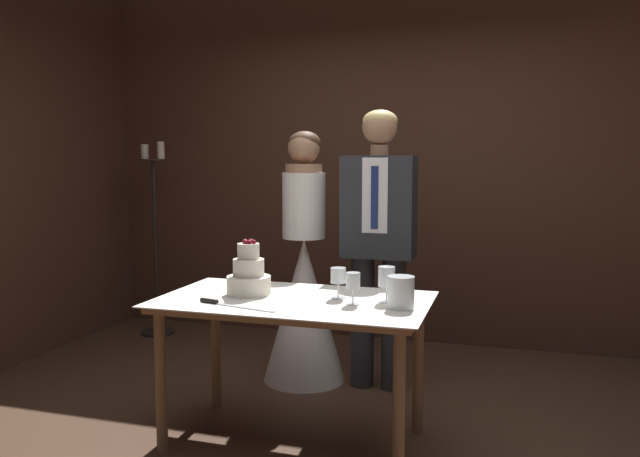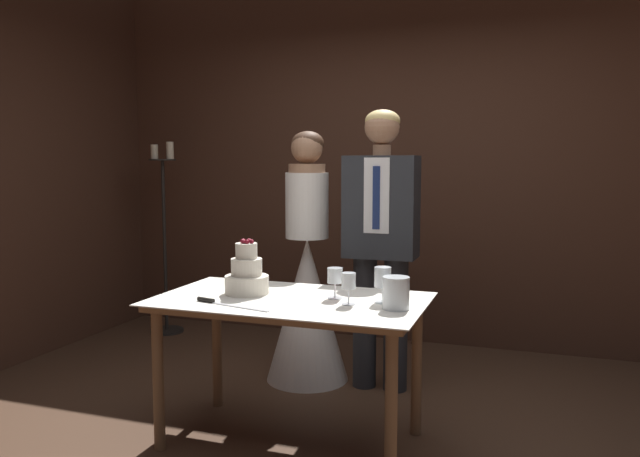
# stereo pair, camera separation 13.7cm
# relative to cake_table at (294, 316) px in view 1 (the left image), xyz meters

# --- Properties ---
(ground_plane) EXTENTS (40.00, 40.00, 0.00)m
(ground_plane) POSITION_rel_cake_table_xyz_m (0.22, 0.03, -0.66)
(ground_plane) COLOR #4C3323
(wall_back) EXTENTS (5.29, 0.12, 2.92)m
(wall_back) POSITION_rel_cake_table_xyz_m (0.22, 2.07, 0.80)
(wall_back) COLOR #472B1E
(wall_back) RESTS_ON ground_plane
(cake_table) EXTENTS (1.36, 0.78, 0.75)m
(cake_table) POSITION_rel_cake_table_xyz_m (0.00, 0.00, 0.00)
(cake_table) COLOR brown
(cake_table) RESTS_ON ground_plane
(tiered_cake) EXTENTS (0.23, 0.23, 0.29)m
(tiered_cake) POSITION_rel_cake_table_xyz_m (-0.26, 0.03, 0.19)
(tiered_cake) COLOR silver
(tiered_cake) RESTS_ON cake_table
(cake_knife) EXTENTS (0.43, 0.12, 0.02)m
(cake_knife) POSITION_rel_cake_table_xyz_m (-0.28, -0.23, 0.10)
(cake_knife) COLOR silver
(cake_knife) RESTS_ON cake_table
(wine_glass_near) EXTENTS (0.08, 0.08, 0.18)m
(wine_glass_near) POSITION_rel_cake_table_xyz_m (0.46, 0.06, 0.21)
(wine_glass_near) COLOR silver
(wine_glass_near) RESTS_ON cake_table
(wine_glass_middle) EXTENTS (0.08, 0.08, 0.16)m
(wine_glass_middle) POSITION_rel_cake_table_xyz_m (0.21, 0.08, 0.20)
(wine_glass_middle) COLOR silver
(wine_glass_middle) RESTS_ON cake_table
(wine_glass_far) EXTENTS (0.07, 0.07, 0.16)m
(wine_glass_far) POSITION_rel_cake_table_xyz_m (0.32, -0.04, 0.20)
(wine_glass_far) COLOR silver
(wine_glass_far) RESTS_ON cake_table
(hurricane_candle) EXTENTS (0.13, 0.13, 0.15)m
(hurricane_candle) POSITION_rel_cake_table_xyz_m (0.55, -0.05, 0.16)
(hurricane_candle) COLOR silver
(hurricane_candle) RESTS_ON cake_table
(bride) EXTENTS (0.54, 0.54, 1.64)m
(bride) POSITION_rel_cake_table_xyz_m (-0.25, 0.90, -0.06)
(bride) COLOR white
(bride) RESTS_ON ground_plane
(groom) EXTENTS (0.45, 0.25, 1.76)m
(groom) POSITION_rel_cake_table_xyz_m (0.25, 0.90, 0.34)
(groom) COLOR #282B30
(groom) RESTS_ON ground_plane
(candle_stand) EXTENTS (0.28, 0.28, 1.60)m
(candle_stand) POSITION_rel_cake_table_xyz_m (-1.78, 1.59, 0.08)
(candle_stand) COLOR black
(candle_stand) RESTS_ON ground_plane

